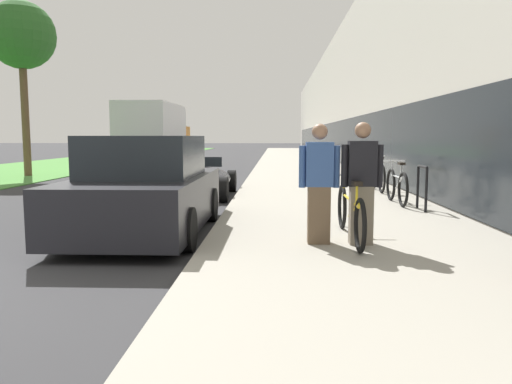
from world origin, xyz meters
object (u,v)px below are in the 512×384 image
Objects in this scene: vintage_roadster_curbside at (197,180)px; moving_truck at (155,136)px; cruiser_bike_middle at (378,176)px; person_rider at (362,183)px; cruiser_bike_farthest at (358,170)px; person_bystander at (319,184)px; bike_rack_hoop at (422,183)px; parked_sedan_curbside at (146,190)px; cruiser_bike_nearest at (397,186)px; tandem_bicycle at (350,213)px; street_tree_far at (21,37)px.

vintage_roadster_curbside is 0.55× the size of moving_truck.
person_rider is at bearing -103.20° from cruiser_bike_middle.
cruiser_bike_farthest is 12.55m from moving_truck.
person_bystander is at bearing -107.78° from cruiser_bike_middle.
bike_rack_hoop is (2.20, 3.04, -0.27)m from person_bystander.
parked_sedan_curbside reaches higher than vintage_roadster_curbside.
cruiser_bike_nearest is (1.40, 3.96, -0.42)m from person_rider.
cruiser_bike_nearest reaches higher than vintage_roadster_curbside.
person_rider is 19.31m from moving_truck.
tandem_bicycle is 0.56× the size of parked_sedan_curbside.
cruiser_bike_farthest is at bearing 80.04° from tandem_bicycle.
tandem_bicycle is 1.28× the size of cruiser_bike_farthest.
vintage_roadster_curbside is (-4.78, 3.15, -0.22)m from bike_rack_hoop.
cruiser_bike_farthest reaches higher than bike_rack_hoop.
cruiser_bike_farthest is 13.41m from street_tree_far.
bike_rack_hoop reaches higher than tandem_bicycle.
person_rider is 8.85m from cruiser_bike_farthest.
street_tree_far is at bearing 130.71° from person_rider.
vintage_roadster_curbside is at bearing -177.91° from cruiser_bike_middle.
vintage_roadster_curbside is (-2.58, 6.19, -0.49)m from person_bystander.
bike_rack_hoop is 0.21× the size of parked_sedan_curbside.
vintage_roadster_curbside is (-4.62, -0.17, -0.09)m from cruiser_bike_middle.
bike_rack_hoop is 0.94m from cruiser_bike_nearest.
parked_sedan_curbside is 14.14m from street_tree_far.
cruiser_bike_nearest is (1.50, 3.68, 0.01)m from tandem_bicycle.
person_rider is 3.50m from bike_rack_hoop.
cruiser_bike_farthest is at bearing 92.71° from cruiser_bike_middle.
person_rider is at bearing -109.50° from cruiser_bike_nearest.
person_bystander reaches higher than cruiser_bike_nearest.
parked_sedan_curbside is at bearing -132.10° from cruiser_bike_middle.
moving_truck reaches higher than cruiser_bike_nearest.
tandem_bicycle is 1.32× the size of cruiser_bike_middle.
street_tree_far is (-7.50, 11.09, 4.54)m from parked_sedan_curbside.
vintage_roadster_curbside is (0.01, 4.95, -0.27)m from parked_sedan_curbside.
bike_rack_hoop is 0.47× the size of cruiser_bike_farthest.
cruiser_bike_nearest is 0.24× the size of moving_truck.
street_tree_far is (-7.51, 6.14, 4.81)m from vintage_roadster_curbside.
street_tree_far reaches higher than person_bystander.
bike_rack_hoop is 5.12m from parked_sedan_curbside.
cruiser_bike_farthest is (1.93, 8.70, -0.41)m from person_bystander.
parked_sedan_curbside is at bearing -76.88° from moving_truck.
person_rider is at bearing -21.94° from parked_sedan_curbside.
street_tree_far is (-12.02, 3.63, 4.72)m from cruiser_bike_farthest.
person_bystander is 3.76m from bike_rack_hoop.
tandem_bicycle is 0.35× the size of street_tree_far.
person_bystander is 0.88× the size of cruiser_bike_nearest.
person_rider reaches higher than cruiser_bike_farthest.
tandem_bicycle is 0.58× the size of vintage_roadster_curbside.
parked_sedan_curbside is 1.03× the size of vintage_roadster_curbside.
cruiser_bike_middle is 4.62m from vintage_roadster_curbside.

